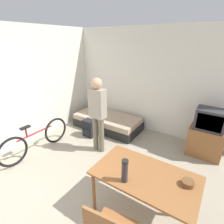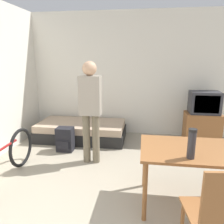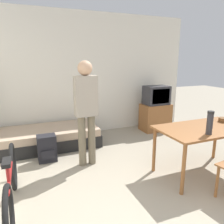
{
  "view_description": "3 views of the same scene",
  "coord_description": "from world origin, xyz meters",
  "px_view_note": "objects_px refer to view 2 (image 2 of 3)",
  "views": [
    {
      "loc": [
        1.74,
        -0.62,
        2.37
      ],
      "look_at": [
        -0.08,
        2.14,
        0.99
      ],
      "focal_mm": 28.0,
      "sensor_mm": 36.0,
      "label": 1
    },
    {
      "loc": [
        0.43,
        -1.26,
        1.73
      ],
      "look_at": [
        -0.04,
        2.05,
        0.89
      ],
      "focal_mm": 35.0,
      "sensor_mm": 36.0,
      "label": 2
    },
    {
      "loc": [
        -1.28,
        -1.15,
        1.69
      ],
      "look_at": [
        -0.03,
        1.89,
        0.89
      ],
      "focal_mm": 35.0,
      "sensor_mm": 36.0,
      "label": 3
    }
  ],
  "objects_px": {
    "backpack": "(65,139)",
    "tv": "(203,120)",
    "daybed": "(82,131)",
    "dining_table": "(201,156)",
    "wooden_chair": "(220,213)",
    "person_standing": "(90,106)",
    "thermos_flask": "(192,143)",
    "bicycle": "(0,162)"
  },
  "relations": [
    {
      "from": "daybed",
      "to": "bicycle",
      "type": "distance_m",
      "value": 1.96
    },
    {
      "from": "daybed",
      "to": "backpack",
      "type": "distance_m",
      "value": 0.67
    },
    {
      "from": "dining_table",
      "to": "bicycle",
      "type": "relative_size",
      "value": 0.81
    },
    {
      "from": "backpack",
      "to": "daybed",
      "type": "bearing_deg",
      "value": 78.66
    },
    {
      "from": "tv",
      "to": "dining_table",
      "type": "bearing_deg",
      "value": -104.51
    },
    {
      "from": "daybed",
      "to": "thermos_flask",
      "type": "distance_m",
      "value": 2.94
    },
    {
      "from": "dining_table",
      "to": "person_standing",
      "type": "height_order",
      "value": "person_standing"
    },
    {
      "from": "tv",
      "to": "backpack",
      "type": "height_order",
      "value": "tv"
    },
    {
      "from": "daybed",
      "to": "person_standing",
      "type": "bearing_deg",
      "value": -65.53
    },
    {
      "from": "bicycle",
      "to": "backpack",
      "type": "relative_size",
      "value": 3.71
    },
    {
      "from": "wooden_chair",
      "to": "backpack",
      "type": "distance_m",
      "value": 2.97
    },
    {
      "from": "dining_table",
      "to": "daybed",
      "type": "bearing_deg",
      "value": 135.1
    },
    {
      "from": "dining_table",
      "to": "backpack",
      "type": "height_order",
      "value": "dining_table"
    },
    {
      "from": "tv",
      "to": "bicycle",
      "type": "distance_m",
      "value": 3.69
    },
    {
      "from": "tv",
      "to": "bicycle",
      "type": "xyz_separation_m",
      "value": [
        -3.13,
        -1.94,
        -0.18
      ]
    },
    {
      "from": "person_standing",
      "to": "tv",
      "type": "bearing_deg",
      "value": 28.62
    },
    {
      "from": "tv",
      "to": "wooden_chair",
      "type": "bearing_deg",
      "value": -101.29
    },
    {
      "from": "tv",
      "to": "wooden_chair",
      "type": "xyz_separation_m",
      "value": [
        -0.57,
        -2.85,
        0.02
      ]
    },
    {
      "from": "dining_table",
      "to": "wooden_chair",
      "type": "bearing_deg",
      "value": -92.79
    },
    {
      "from": "daybed",
      "to": "dining_table",
      "type": "height_order",
      "value": "dining_table"
    },
    {
      "from": "bicycle",
      "to": "wooden_chair",
      "type": "bearing_deg",
      "value": -19.67
    },
    {
      "from": "daybed",
      "to": "tv",
      "type": "distance_m",
      "value": 2.52
    },
    {
      "from": "daybed",
      "to": "backpack",
      "type": "height_order",
      "value": "backpack"
    },
    {
      "from": "tv",
      "to": "thermos_flask",
      "type": "xyz_separation_m",
      "value": [
        -0.71,
        -2.3,
        0.39
      ]
    },
    {
      "from": "thermos_flask",
      "to": "bicycle",
      "type": "bearing_deg",
      "value": 171.58
    },
    {
      "from": "wooden_chair",
      "to": "bicycle",
      "type": "xyz_separation_m",
      "value": [
        -2.56,
        0.92,
        -0.2
      ]
    },
    {
      "from": "person_standing",
      "to": "backpack",
      "type": "distance_m",
      "value": 1.03
    },
    {
      "from": "person_standing",
      "to": "thermos_flask",
      "type": "height_order",
      "value": "person_standing"
    },
    {
      "from": "dining_table",
      "to": "wooden_chair",
      "type": "height_order",
      "value": "wooden_chair"
    },
    {
      "from": "backpack",
      "to": "tv",
      "type": "bearing_deg",
      "value": 15.63
    },
    {
      "from": "person_standing",
      "to": "backpack",
      "type": "xyz_separation_m",
      "value": [
        -0.6,
        0.37,
        -0.75
      ]
    },
    {
      "from": "person_standing",
      "to": "backpack",
      "type": "bearing_deg",
      "value": 147.95
    },
    {
      "from": "person_standing",
      "to": "thermos_flask",
      "type": "xyz_separation_m",
      "value": [
        1.33,
        -1.19,
        -0.08
      ]
    },
    {
      "from": "wooden_chair",
      "to": "person_standing",
      "type": "height_order",
      "value": "person_standing"
    },
    {
      "from": "bicycle",
      "to": "person_standing",
      "type": "height_order",
      "value": "person_standing"
    },
    {
      "from": "tv",
      "to": "dining_table",
      "type": "relative_size",
      "value": 0.79
    },
    {
      "from": "wooden_chair",
      "to": "backpack",
      "type": "relative_size",
      "value": 2.09
    },
    {
      "from": "dining_table",
      "to": "backpack",
      "type": "distance_m",
      "value": 2.51
    },
    {
      "from": "dining_table",
      "to": "bicycle",
      "type": "height_order",
      "value": "dining_table"
    },
    {
      "from": "tv",
      "to": "thermos_flask",
      "type": "distance_m",
      "value": 2.43
    },
    {
      "from": "dining_table",
      "to": "tv",
      "type": "bearing_deg",
      "value": 75.49
    },
    {
      "from": "wooden_chair",
      "to": "person_standing",
      "type": "xyz_separation_m",
      "value": [
        -1.47,
        1.74,
        0.45
      ]
    }
  ]
}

